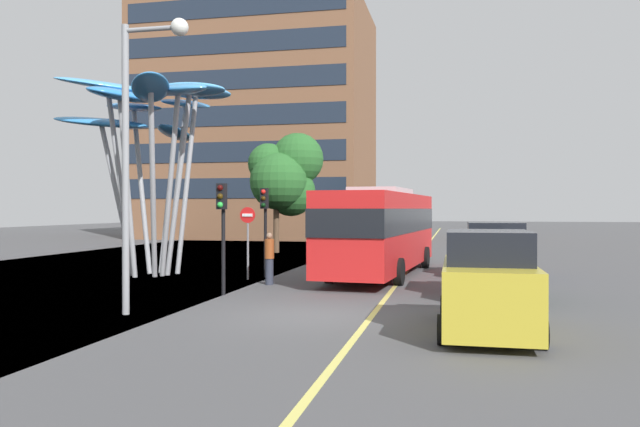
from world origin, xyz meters
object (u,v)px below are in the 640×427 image
(traffic_light_kerb_near, at_px, (222,214))
(red_bus, at_px, (382,227))
(leaf_sculpture, at_px, (155,113))
(no_entry_sign, at_px, (248,232))
(car_parked_mid, at_px, (495,262))
(street_lamp, at_px, (140,126))
(pedestrian, at_px, (269,258))
(car_parked_far, at_px, (489,251))
(traffic_light_kerb_far, at_px, (265,213))
(car_parked_near, at_px, (488,285))

(traffic_light_kerb_near, bearing_deg, red_bus, 59.32)
(leaf_sculpture, distance_m, no_entry_sign, 6.29)
(red_bus, height_order, no_entry_sign, red_bus)
(red_bus, distance_m, leaf_sculpture, 10.23)
(car_parked_mid, bearing_deg, street_lamp, -149.52)
(pedestrian, bearing_deg, traffic_light_kerb_near, -101.95)
(traffic_light_kerb_near, distance_m, car_parked_far, 11.27)
(leaf_sculpture, distance_m, traffic_light_kerb_near, 7.93)
(traffic_light_kerb_near, bearing_deg, leaf_sculpture, 134.25)
(no_entry_sign, bearing_deg, traffic_light_kerb_near, -81.51)
(traffic_light_kerb_far, xyz_separation_m, no_entry_sign, (-0.39, -0.90, -0.71))
(street_lamp, bearing_deg, leaf_sculpture, 115.10)
(car_parked_near, distance_m, car_parked_far, 11.73)
(street_lamp, distance_m, pedestrian, 7.85)
(red_bus, bearing_deg, traffic_light_kerb_far, -157.84)
(car_parked_near, bearing_deg, leaf_sculpture, 143.62)
(traffic_light_kerb_near, relative_size, no_entry_sign, 1.26)
(traffic_light_kerb_near, height_order, pedestrian, traffic_light_kerb_near)
(red_bus, bearing_deg, pedestrian, -131.09)
(car_parked_near, relative_size, car_parked_mid, 0.99)
(red_bus, relative_size, street_lamp, 1.59)
(street_lamp, xyz_separation_m, pedestrian, (1.33, 6.72, -3.83))
(car_parked_far, height_order, no_entry_sign, no_entry_sign)
(leaf_sculpture, xyz_separation_m, no_entry_sign, (4.14, -0.63, -4.69))
(car_parked_near, relative_size, pedestrian, 2.38)
(car_parked_far, distance_m, street_lamp, 14.88)
(traffic_light_kerb_near, height_order, car_parked_mid, traffic_light_kerb_near)
(car_parked_near, distance_m, pedestrian, 10.16)
(car_parked_far, relative_size, pedestrian, 2.12)
(leaf_sculpture, height_order, car_parked_far, leaf_sculpture)
(traffic_light_kerb_far, distance_m, street_lamp, 9.24)
(red_bus, relative_size, traffic_light_kerb_near, 3.39)
(car_parked_near, xyz_separation_m, no_entry_sign, (-8.37, 8.59, 0.77))
(traffic_light_kerb_near, xyz_separation_m, traffic_light_kerb_far, (-0.25, 5.18, 0.01))
(car_parked_mid, height_order, no_entry_sign, no_entry_sign)
(no_entry_sign, bearing_deg, traffic_light_kerb_far, 66.85)
(car_parked_near, xyz_separation_m, car_parked_mid, (0.48, 5.78, 0.02))
(car_parked_far, bearing_deg, red_bus, -174.02)
(red_bus, xyz_separation_m, pedestrian, (-3.51, -4.02, -1.00))
(traffic_light_kerb_near, relative_size, car_parked_mid, 0.79)
(car_parked_mid, bearing_deg, traffic_light_kerb_far, 156.34)
(car_parked_far, bearing_deg, traffic_light_kerb_far, -165.50)
(traffic_light_kerb_near, bearing_deg, no_entry_sign, 98.49)
(car_parked_far, bearing_deg, traffic_light_kerb_near, -138.48)
(car_parked_mid, bearing_deg, traffic_light_kerb_near, -169.87)
(leaf_sculpture, bearing_deg, traffic_light_kerb_near, -45.75)
(leaf_sculpture, height_order, car_parked_near, leaf_sculpture)
(traffic_light_kerb_far, height_order, street_lamp, street_lamp)
(traffic_light_kerb_near, bearing_deg, car_parked_near, -29.15)
(leaf_sculpture, height_order, no_entry_sign, leaf_sculpture)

